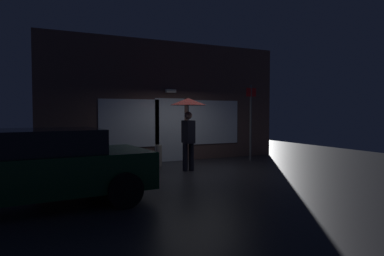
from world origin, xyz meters
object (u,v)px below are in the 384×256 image
object	(u,v)px
street_sign_post	(251,118)
parked_car	(33,166)
sidewalk_bollard	(159,156)
person_with_umbrella	(188,114)

from	to	relation	value
street_sign_post	parked_car	bearing A→B (deg)	-155.55
parked_car	street_sign_post	bearing A→B (deg)	20.32
sidewalk_bollard	street_sign_post	bearing A→B (deg)	-2.64
street_sign_post	sidewalk_bollard	xyz separation A→B (m)	(-3.39, 0.16, -1.16)
person_with_umbrella	parked_car	distance (m)	4.77
person_with_umbrella	street_sign_post	size ratio (longest dim) A/B	0.80
person_with_umbrella	parked_car	size ratio (longest dim) A/B	0.50
street_sign_post	person_with_umbrella	bearing A→B (deg)	-161.48
street_sign_post	sidewalk_bollard	world-z (taller)	street_sign_post
parked_car	street_sign_post	distance (m)	7.72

